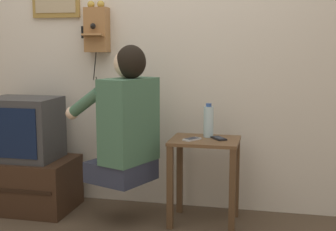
{
  "coord_description": "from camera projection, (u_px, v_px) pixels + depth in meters",
  "views": [
    {
      "loc": [
        0.87,
        -2.32,
        1.21
      ],
      "look_at": [
        0.19,
        0.69,
        0.75
      ],
      "focal_mm": 50.0,
      "sensor_mm": 36.0,
      "label": 1
    }
  ],
  "objects": [
    {
      "name": "wall_back",
      "position": [
        155.0,
        36.0,
        3.46
      ],
      "size": [
        6.8,
        0.05,
        2.55
      ],
      "color": "beige",
      "rests_on": "ground_plane"
    },
    {
      "name": "side_table",
      "position": [
        205.0,
        161.0,
        3.17
      ],
      "size": [
        0.46,
        0.37,
        0.59
      ],
      "color": "brown",
      "rests_on": "ground_plane"
    },
    {
      "name": "person",
      "position": [
        126.0,
        121.0,
        3.11
      ],
      "size": [
        0.61,
        0.56,
        0.92
      ],
      "rotation": [
        0.0,
        0.0,
        1.19
      ],
      "color": "#2D3347",
      "rests_on": "ground_plane"
    },
    {
      "name": "tv_stand",
      "position": [
        28.0,
        183.0,
        3.48
      ],
      "size": [
        0.69,
        0.48,
        0.38
      ],
      "color": "#382316",
      "rests_on": "ground_plane"
    },
    {
      "name": "television",
      "position": [
        24.0,
        129.0,
        3.42
      ],
      "size": [
        0.5,
        0.39,
        0.45
      ],
      "color": "#38383A",
      "rests_on": "tv_stand"
    },
    {
      "name": "wall_phone_antique",
      "position": [
        97.0,
        29.0,
        3.47
      ],
      "size": [
        0.21,
        0.19,
        0.75
      ],
      "color": "#9E6B3D"
    },
    {
      "name": "cell_phone_held",
      "position": [
        192.0,
        139.0,
        3.12
      ],
      "size": [
        0.12,
        0.14,
        0.01
      ],
      "rotation": [
        0.0,
        0.0,
        -0.6
      ],
      "color": "silver",
      "rests_on": "side_table"
    },
    {
      "name": "cell_phone_spare",
      "position": [
        219.0,
        138.0,
        3.14
      ],
      "size": [
        0.12,
        0.14,
        0.01
      ],
      "rotation": [
        0.0,
        0.0,
        0.63
      ],
      "color": "black",
      "rests_on": "side_table"
    },
    {
      "name": "water_bottle",
      "position": [
        209.0,
        121.0,
        3.21
      ],
      "size": [
        0.07,
        0.07,
        0.23
      ],
      "color": "silver",
      "rests_on": "side_table"
    }
  ]
}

